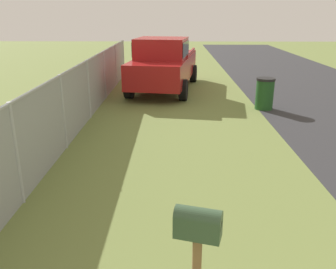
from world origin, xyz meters
name	(u,v)px	position (x,y,z in m)	size (l,w,h in m)	color
mailbox	(198,231)	(3.29, 0.75, 0.98)	(0.32, 0.50, 1.23)	brown
pickup_truck	(164,63)	(14.62, 1.40, 1.11)	(5.76, 2.88, 2.09)	maroon
trash_bin	(265,94)	(11.70, -1.95, 0.51)	(0.60, 0.60, 1.02)	#1E4C1E
fence_section	(77,97)	(9.33, 3.51, 0.93)	(17.83, 0.07, 1.72)	#9EA3A8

